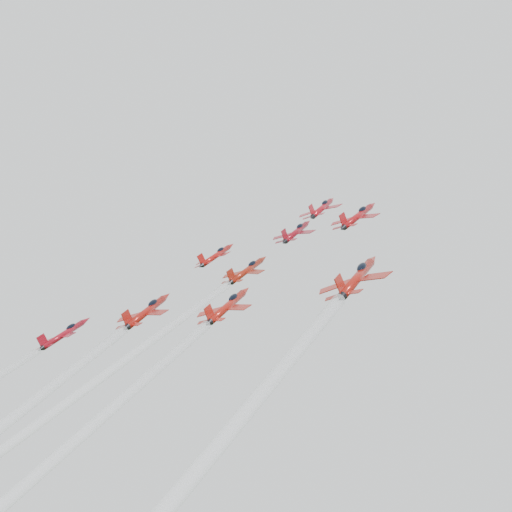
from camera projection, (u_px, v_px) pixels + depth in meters
The scene contains 5 objects.
jet_lead at pixel (322, 208), 148.07m from camera, with size 9.93×12.30×9.13m.
jet_row2_left at pixel (217, 255), 142.77m from camera, with size 8.91×11.04×8.20m.
jet_row2_center at pixel (297, 231), 135.18m from camera, with size 9.05×11.21×8.33m.
jet_row2_right at pixel (358, 216), 128.10m from camera, with size 9.94×12.31×9.14m.
jet_center at pixel (75, 403), 88.04m from camera, with size 8.60×76.59×55.63m.
Camera 1 is at (74.80, -93.26, 96.36)m, focal length 50.00 mm.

